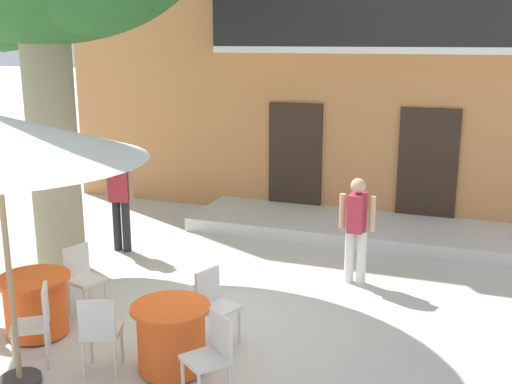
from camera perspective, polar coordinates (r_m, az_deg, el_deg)
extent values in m
plane|color=beige|center=(8.34, -4.14, -11.21)|extent=(120.00, 120.00, 0.00)
cube|color=#CC844C|center=(14.03, 11.56, 14.53)|extent=(13.00, 4.00, 7.50)
cube|color=#332319|center=(12.57, 3.63, 2.95)|extent=(1.10, 0.08, 2.30)
cube|color=#332319|center=(12.09, 15.50, 2.03)|extent=(1.10, 0.08, 2.30)
cube|color=silver|center=(11.74, 9.60, 12.78)|extent=(5.60, 0.65, 0.12)
cube|color=black|center=(11.46, 9.41, 15.31)|extent=(5.60, 0.06, 0.90)
cylinder|color=#47423D|center=(12.41, -1.13, 14.02)|extent=(0.33, 0.33, 0.32)
ellipsoid|color=#2D7533|center=(12.42, -1.13, 15.87)|extent=(0.43, 0.43, 0.48)
cylinder|color=slate|center=(11.77, 9.66, 13.70)|extent=(0.27, 0.27, 0.26)
ellipsoid|color=#2D7533|center=(11.77, 9.73, 15.32)|extent=(0.35, 0.35, 0.41)
cylinder|color=slate|center=(11.55, 21.22, 12.96)|extent=(0.25, 0.25, 0.25)
ellipsoid|color=#4C8E38|center=(11.55, 21.38, 14.72)|extent=(0.33, 0.33, 0.46)
cube|color=silver|center=(11.67, 8.40, -3.22)|extent=(5.83, 1.83, 0.25)
cylinder|color=gray|center=(9.81, -18.10, 2.95)|extent=(0.73, 0.73, 3.57)
cylinder|color=#EA561E|center=(6.96, -7.79, -13.26)|extent=(0.74, 0.74, 0.68)
cylinder|color=#EA561E|center=(6.80, -7.89, -10.49)|extent=(0.86, 0.86, 0.04)
cylinder|color=#2D2823|center=(7.13, -7.69, -15.80)|extent=(0.44, 0.44, 0.03)
cylinder|color=silver|center=(7.50, -1.55, -12.27)|extent=(0.04, 0.04, 0.45)
cylinder|color=silver|center=(7.28, -3.36, -13.16)|extent=(0.04, 0.04, 0.45)
cylinder|color=silver|center=(7.71, -3.48, -11.54)|extent=(0.04, 0.04, 0.45)
cylinder|color=silver|center=(7.49, -5.31, -12.37)|extent=(0.04, 0.04, 0.45)
cube|color=silver|center=(7.39, -3.45, -10.62)|extent=(0.51, 0.51, 0.04)
cube|color=silver|center=(7.41, -4.50, -8.62)|extent=(0.16, 0.37, 0.42)
cylinder|color=silver|center=(7.34, -14.96, -13.41)|extent=(0.04, 0.04, 0.45)
cylinder|color=silver|center=(7.27, -12.28, -13.53)|extent=(0.04, 0.04, 0.45)
cylinder|color=silver|center=(7.05, -15.61, -14.67)|extent=(0.04, 0.04, 0.45)
cylinder|color=silver|center=(6.97, -12.81, -14.81)|extent=(0.04, 0.04, 0.45)
cube|color=silver|center=(7.04, -14.03, -12.33)|extent=(0.52, 0.52, 0.04)
cube|color=silver|center=(6.79, -14.48, -11.25)|extent=(0.37, 0.18, 0.42)
cylinder|color=silver|center=(6.51, -6.76, -16.75)|extent=(0.04, 0.04, 0.45)
cylinder|color=silver|center=(6.40, -2.46, -17.27)|extent=(0.04, 0.04, 0.45)
cylinder|color=silver|center=(6.65, -4.06, -15.98)|extent=(0.04, 0.04, 0.45)
cube|color=silver|center=(6.33, -4.67, -15.11)|extent=(0.56, 0.56, 0.04)
cube|color=silver|center=(6.30, -3.26, -12.86)|extent=(0.33, 0.25, 0.42)
cylinder|color=#EA561E|center=(8.11, -19.59, -9.90)|extent=(0.74, 0.74, 0.68)
cylinder|color=#EA561E|center=(7.98, -19.81, -7.46)|extent=(0.86, 0.86, 0.04)
cylinder|color=#2D2823|center=(8.26, -19.39, -12.16)|extent=(0.44, 0.44, 0.03)
cylinder|color=silver|center=(7.37, -21.40, -13.83)|extent=(0.04, 0.04, 0.45)
cylinder|color=silver|center=(7.67, -21.13, -12.67)|extent=(0.04, 0.04, 0.45)
cylinder|color=silver|center=(7.33, -18.69, -13.73)|extent=(0.04, 0.04, 0.45)
cylinder|color=silver|center=(7.63, -18.54, -12.57)|extent=(0.04, 0.04, 0.45)
cube|color=silver|center=(7.39, -20.10, -11.49)|extent=(0.56, 0.56, 0.04)
cube|color=silver|center=(7.28, -18.82, -9.79)|extent=(0.25, 0.33, 0.42)
cylinder|color=silver|center=(8.52, -13.66, -9.35)|extent=(0.04, 0.04, 0.45)
cylinder|color=silver|center=(8.34, -15.49, -10.02)|extent=(0.04, 0.04, 0.45)
cylinder|color=silver|center=(8.77, -15.08, -8.75)|extent=(0.04, 0.04, 0.45)
cylinder|color=silver|center=(8.59, -16.89, -9.38)|extent=(0.04, 0.04, 0.45)
cube|color=silver|center=(8.46, -15.38, -7.84)|extent=(0.50, 0.50, 0.04)
cube|color=silver|center=(8.52, -16.22, -6.10)|extent=(0.15, 0.38, 0.42)
cylinder|color=silver|center=(8.63, -22.01, -9.72)|extent=(0.04, 0.04, 0.45)
cylinder|color=#997A56|center=(6.73, -21.82, -6.74)|extent=(0.06, 0.06, 2.55)
cylinder|color=#333333|center=(7.24, -20.91, -15.95)|extent=(0.44, 0.44, 0.08)
cylinder|color=#232328|center=(10.84, -12.67, -3.02)|extent=(0.14, 0.14, 0.88)
cylinder|color=#232328|center=(10.75, -11.87, -3.13)|extent=(0.14, 0.14, 0.88)
cube|color=#B72D3D|center=(10.61, -12.47, 0.65)|extent=(0.39, 0.30, 0.56)
sphere|color=#9E7051|center=(10.53, -12.58, 2.77)|extent=(0.22, 0.22, 0.22)
cylinder|color=#9E7051|center=(10.73, -13.46, 0.74)|extent=(0.09, 0.09, 0.52)
cylinder|color=#9E7051|center=(10.50, -11.46, 0.55)|extent=(0.09, 0.09, 0.52)
cylinder|color=silver|center=(9.33, 8.60, -5.86)|extent=(0.14, 0.14, 0.80)
cylinder|color=silver|center=(9.30, 9.69, -5.98)|extent=(0.14, 0.14, 0.80)
cube|color=#B72D3D|center=(9.11, 9.31, -1.88)|extent=(0.23, 0.35, 0.56)
sphere|color=tan|center=(9.01, 9.40, 0.57)|extent=(0.22, 0.22, 0.22)
cylinder|color=tan|center=(9.15, 7.96, -1.75)|extent=(0.09, 0.09, 0.52)
cylinder|color=tan|center=(9.07, 10.67, -2.00)|extent=(0.09, 0.09, 0.52)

